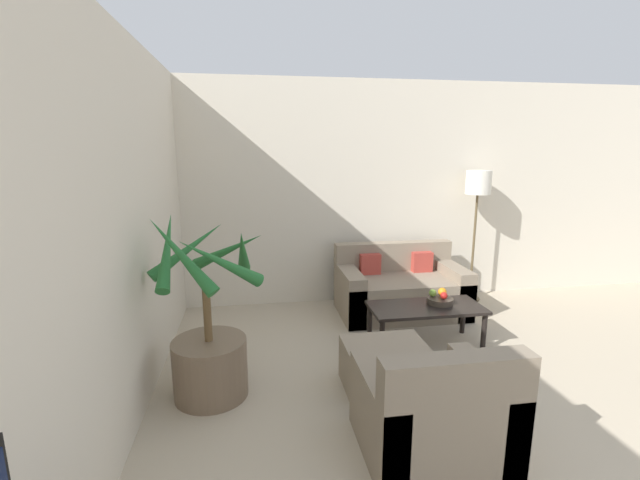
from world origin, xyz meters
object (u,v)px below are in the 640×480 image
orange_fruit (442,292)px  apple_green (433,293)px  armchair (433,414)px  potted_palm (209,343)px  ottoman (384,364)px  floor_lamp (478,191)px  coffee_table (426,311)px  sofa_loveseat (400,290)px  fruit_bowl (440,301)px  apple_red (444,296)px

orange_fruit → apple_green: bearing=-179.5°
armchair → orange_fruit: bearing=63.7°
potted_palm → ottoman: bearing=-3.5°
floor_lamp → armchair: size_ratio=1.88×
floor_lamp → coffee_table: 1.89m
coffee_table → sofa_loveseat: bearing=86.8°
armchair → potted_palm: bearing=147.9°
sofa_loveseat → fruit_bowl: 0.83m
potted_palm → coffee_table: potted_palm is taller
coffee_table → apple_green: bearing=44.2°
armchair → ottoman: (-0.06, 0.81, -0.09)m
apple_red → floor_lamp: bearing=51.2°
orange_fruit → sofa_loveseat: bearing=101.9°
potted_palm → apple_red: bearing=14.9°
floor_lamp → orange_fruit: floor_lamp is taller
floor_lamp → fruit_bowl: floor_lamp is taller
sofa_loveseat → ottoman: sofa_loveseat is taller
coffee_table → armchair: 1.56m
potted_palm → coffee_table: bearing=15.7°
armchair → coffee_table: bearing=68.9°
potted_palm → apple_green: (2.10, 0.66, 0.06)m
orange_fruit → armchair: (-0.77, -1.56, -0.23)m
potted_palm → orange_fruit: bearing=16.8°
sofa_loveseat → floor_lamp: bearing=15.1°
potted_palm → ottoman: potted_palm is taller
orange_fruit → armchair: armchair is taller
coffee_table → orange_fruit: bearing=26.6°
apple_red → orange_fruit: (0.02, 0.09, 0.01)m
apple_green → ottoman: size_ratio=0.11×
apple_green → armchair: bearing=-113.2°
armchair → apple_red: bearing=63.1°
coffee_table → ottoman: 0.91m
apple_green → armchair: 1.71m
potted_palm → floor_lamp: floor_lamp is taller
floor_lamp → orange_fruit: size_ratio=19.45×
floor_lamp → ottoman: 2.75m
coffee_table → apple_red: bearing=4.9°
sofa_loveseat → floor_lamp: floor_lamp is taller
sofa_loveseat → ottoman: bearing=-114.0°
sofa_loveseat → coffee_table: size_ratio=1.31×
fruit_bowl → orange_fruit: (0.04, 0.05, 0.07)m
floor_lamp → apple_green: (-0.98, -1.04, -0.89)m
floor_lamp → coffee_table: bearing=-133.6°
orange_fruit → ottoman: size_ratio=0.13×
apple_red → ottoman: apple_red is taller
sofa_loveseat → apple_green: sofa_loveseat is taller
fruit_bowl → apple_green: 0.10m
orange_fruit → armchair: size_ratio=0.10×
ottoman → potted_palm: bearing=176.5°
fruit_bowl → apple_green: apple_green is taller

